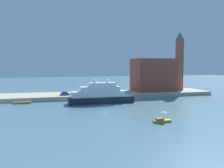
# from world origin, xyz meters

# --- Properties ---
(ground) EXTENTS (400.00, 400.00, 0.00)m
(ground) POSITION_xyz_m (0.00, 0.00, 0.00)
(ground) COLOR slate
(quay_dock) EXTENTS (110.00, 18.16, 1.69)m
(quay_dock) POSITION_xyz_m (0.00, 25.08, 0.85)
(quay_dock) COLOR #ADA38E
(quay_dock) RESTS_ON ground
(large_yacht) EXTENTS (24.36, 4.87, 10.64)m
(large_yacht) POSITION_xyz_m (-0.39, 6.52, 3.06)
(large_yacht) COLOR black
(large_yacht) RESTS_ON ground
(small_motorboat) EXTENTS (4.43, 1.62, 2.99)m
(small_motorboat) POSITION_xyz_m (7.33, -27.72, 0.93)
(small_motorboat) COLOR #B7991E
(small_motorboat) RESTS_ON ground
(work_barge) EXTENTS (6.11, 1.52, 0.70)m
(work_barge) POSITION_xyz_m (-27.98, 13.26, 0.35)
(work_barge) COLOR olive
(work_barge) RESTS_ON ground
(harbor_building) EXTENTS (18.72, 13.16, 15.35)m
(harbor_building) POSITION_xyz_m (30.40, 27.18, 9.37)
(harbor_building) COLOR brown
(harbor_building) RESTS_ON quay_dock
(bell_tower) EXTENTS (3.76, 3.76, 28.08)m
(bell_tower) POSITION_xyz_m (43.87, 25.95, 16.61)
(bell_tower) COLOR #93513D
(bell_tower) RESTS_ON quay_dock
(parked_car) EXTENTS (4.11, 1.67, 1.45)m
(parked_car) POSITION_xyz_m (-11.93, 20.35, 2.31)
(parked_car) COLOR #1E4C99
(parked_car) RESTS_ON quay_dock
(person_figure) EXTENTS (0.36, 0.36, 1.71)m
(person_figure) POSITION_xyz_m (-7.33, 22.31, 2.48)
(person_figure) COLOR maroon
(person_figure) RESTS_ON quay_dock
(mooring_bollard) EXTENTS (0.38, 0.38, 0.61)m
(mooring_bollard) POSITION_xyz_m (5.31, 17.04, 2.00)
(mooring_bollard) COLOR black
(mooring_bollard) RESTS_ON quay_dock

